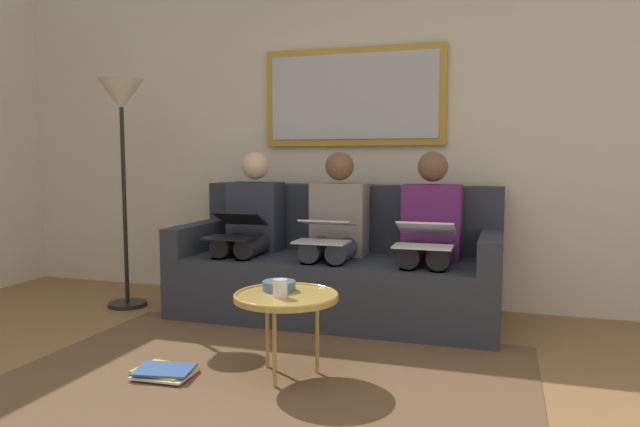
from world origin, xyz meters
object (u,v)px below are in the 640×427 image
object	(u,v)px
coffee_table	(286,298)
magazine_stack	(164,372)
bowl	(279,286)
laptop_silver	(325,231)
couch	(338,270)
standing_lamp	(122,120)
laptop_black	(236,227)
person_right	(250,226)
framed_mirror	(353,97)
person_middle	(335,229)
laptop_white	(425,236)
cup	(280,288)
person_left	(430,233)

from	to	relation	value
coffee_table	magazine_stack	distance (m)	0.72
bowl	laptop_silver	xyz separation A→B (m)	(0.01, -0.82, 0.18)
couch	standing_lamp	bearing A→B (deg)	9.80
laptop_black	magazine_stack	xyz separation A→B (m)	(-0.14, 1.12, -0.60)
couch	person_right	size ratio (longest dim) A/B	1.93
framed_mirror	laptop_black	world-z (taller)	framed_mirror
person_middle	laptop_silver	world-z (taller)	person_middle
couch	person_right	bearing A→B (deg)	6.13
laptop_white	person_right	size ratio (longest dim) A/B	0.31
person_right	bowl	bearing A→B (deg)	121.22
framed_mirror	person_middle	bearing A→B (deg)	90.00
coffee_table	bowl	distance (m)	0.11
cup	magazine_stack	distance (m)	0.73
laptop_black	magazine_stack	bearing A→B (deg)	96.98
person_left	person_middle	bearing A→B (deg)	0.00
laptop_silver	framed_mirror	bearing A→B (deg)	-90.00
person_middle	magazine_stack	xyz separation A→B (m)	(0.50, 1.35, -0.58)
person_middle	standing_lamp	distance (m)	1.74
person_right	magazine_stack	bearing A→B (deg)	95.81
person_middle	magazine_stack	world-z (taller)	person_middle
cup	person_right	bearing A→B (deg)	-59.56
person_left	laptop_black	bearing A→B (deg)	10.08
laptop_white	person_right	distance (m)	1.30
couch	person_right	xyz separation A→B (m)	(0.64, 0.07, 0.30)
couch	bowl	xyz separation A→B (m)	(-0.01, 1.14, 0.13)
coffee_table	cup	size ratio (longest dim) A/B	5.83
bowl	magazine_stack	distance (m)	0.72
laptop_black	standing_lamp	distance (m)	1.17
bowl	person_right	size ratio (longest dim) A/B	0.15
couch	laptop_silver	bearing A→B (deg)	90.00
framed_mirror	couch	bearing A→B (deg)	90.00
laptop_white	laptop_black	xyz separation A→B (m)	(1.28, -0.01, 0.01)
framed_mirror	coffee_table	distance (m)	1.97
magazine_stack	bowl	bearing A→B (deg)	-151.96
framed_mirror	laptop_silver	distance (m)	1.16
person_middle	person_left	bearing A→B (deg)	180.00
standing_lamp	coffee_table	bearing A→B (deg)	149.75
laptop_white	couch	bearing A→B (deg)	-25.85
person_right	framed_mirror	bearing A→B (deg)	-144.47
framed_mirror	person_right	bearing A→B (deg)	35.53
magazine_stack	standing_lamp	distance (m)	2.05
bowl	person_left	size ratio (longest dim) A/B	0.15
laptop_black	standing_lamp	bearing A→B (deg)	-1.81
person_left	standing_lamp	world-z (taller)	standing_lamp
laptop_white	standing_lamp	world-z (taller)	standing_lamp
person_right	laptop_black	xyz separation A→B (m)	(0.00, 0.23, 0.02)
cup	person_right	distance (m)	1.41
laptop_silver	standing_lamp	bearing A→B (deg)	-1.85
laptop_white	standing_lamp	distance (m)	2.32
laptop_white	bowl	bearing A→B (deg)	52.81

